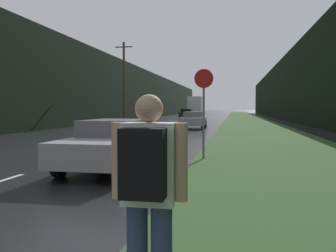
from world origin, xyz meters
name	(u,v)px	position (x,y,z in m)	size (l,w,h in m)	color
grass_verge	(250,123)	(6.93, 40.00, 0.01)	(6.00, 240.00, 0.02)	#2D5123
lane_stripe_c	(103,149)	(0.00, 13.32, 0.00)	(0.12, 3.00, 0.01)	silver
lane_stripe_d	(145,136)	(0.00, 20.32, 0.00)	(0.12, 3.00, 0.01)	silver
lane_stripe_e	(167,129)	(0.00, 27.32, 0.00)	(0.12, 3.00, 0.01)	silver
lane_stripe_f	(181,125)	(0.00, 34.32, 0.00)	(0.12, 3.00, 0.01)	silver
treeline_far_side	(129,93)	(-9.93, 50.00, 3.91)	(2.00, 140.00, 7.83)	black
treeline_near_side	(293,87)	(12.93, 50.00, 4.47)	(2.00, 140.00, 8.94)	black
utility_pole_far	(124,82)	(-6.17, 35.59, 4.38)	(1.80, 0.24, 8.49)	#4C3823
stop_sign	(204,106)	(4.23, 11.30, 1.73)	(0.61, 0.07, 2.91)	slate
hitchhiker_with_backpack	(148,191)	(4.55, 2.51, 1.01)	(0.61, 0.42, 1.77)	navy
car_passing_near	(114,143)	(1.97, 9.12, 0.69)	(1.96, 4.53, 1.33)	#9E9EA3
car_passing_far	(194,120)	(1.97, 28.43, 0.69)	(1.88, 4.28, 1.35)	#9E9EA3
car_oncoming	(187,114)	(-1.97, 53.69, 0.77)	(1.98, 4.63, 1.53)	black
delivery_truck	(197,106)	(-1.97, 67.83, 1.96)	(2.65, 8.72, 3.73)	gray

